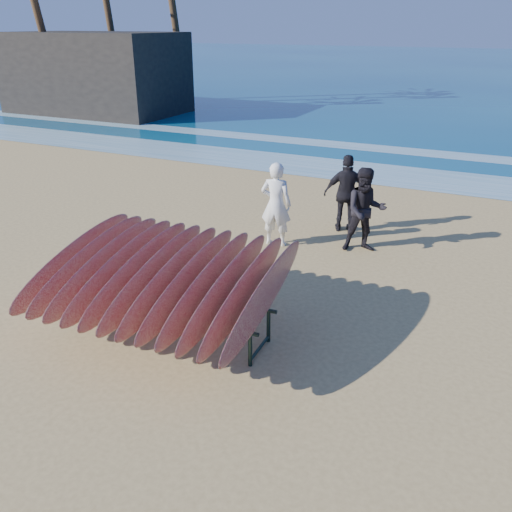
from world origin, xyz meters
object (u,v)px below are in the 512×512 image
object	(u,v)px
surfboard_rack	(164,277)
person_white	(276,204)
person_dark_b	(347,194)
person_dark_a	(365,210)
building	(95,73)

from	to	relation	value
surfboard_rack	person_white	distance (m)	3.82
person_white	surfboard_rack	bearing A→B (deg)	81.68
person_dark_b	person_white	bearing A→B (deg)	33.47
person_white	person_dark_a	size ratio (longest dim) A/B	1.02
person_dark_a	person_white	bearing A→B (deg)	169.15
person_white	building	distance (m)	19.74
person_white	person_dark_b	size ratio (longest dim) A/B	1.02
person_dark_a	person_dark_b	xyz separation A→B (m)	(-0.65, 0.94, -0.00)
surfboard_rack	person_white	world-z (taller)	person_white
person_white	person_dark_b	world-z (taller)	person_white
person_white	building	xyz separation A→B (m)	(-15.24, 12.51, 1.02)
person_dark_a	surfboard_rack	bearing A→B (deg)	-138.29
person_dark_b	building	distance (m)	19.75
person_dark_a	person_dark_b	size ratio (longest dim) A/B	1.00
surfboard_rack	person_white	size ratio (longest dim) A/B	1.92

